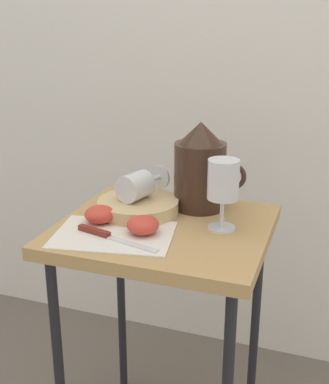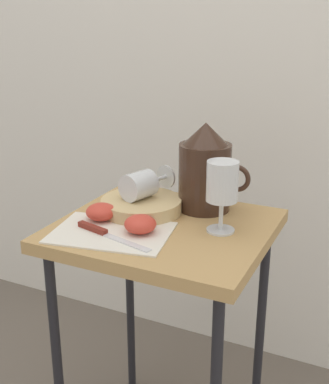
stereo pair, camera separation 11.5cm
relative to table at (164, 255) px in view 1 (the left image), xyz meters
name	(u,v)px [view 1 (the left image)]	position (x,y,z in m)	size (l,w,h in m)	color
curtain_drape	(225,30)	(0.00, 0.56, 0.50)	(2.40, 0.03, 2.19)	silver
table	(164,255)	(0.00, 0.00, 0.00)	(0.48, 0.44, 0.68)	tan
linen_napkin	(114,235)	(-0.08, -0.10, 0.08)	(0.26, 0.19, 0.00)	silver
basket_tray	(138,207)	(-0.08, 0.04, 0.10)	(0.20, 0.20, 0.04)	tan
pitcher	(200,174)	(0.05, 0.13, 0.17)	(0.18, 0.13, 0.22)	#382319
wine_glass_upright	(223,184)	(0.13, 0.02, 0.19)	(0.07, 0.07, 0.16)	silver
wine_glass_tipped_near	(137,186)	(-0.09, 0.05, 0.15)	(0.10, 0.15, 0.07)	silver
apple_half_left	(100,214)	(-0.14, -0.05, 0.10)	(0.07, 0.07, 0.04)	#CC3D2D
apple_half_right	(143,225)	(-0.02, -0.07, 0.10)	(0.07, 0.07, 0.04)	#CC3D2D
knife	(105,235)	(-0.10, -0.12, 0.09)	(0.21, 0.07, 0.01)	silver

